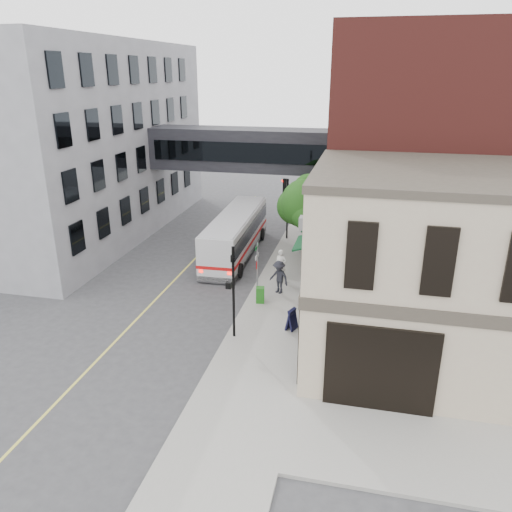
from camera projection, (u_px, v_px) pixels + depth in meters
The scene contains 17 objects.
ground at pixel (214, 360), 22.00m from camera, with size 120.00×120.00×0.00m, color #38383A.
sidewalk_main at pixel (302, 254), 34.33m from camera, with size 4.00×60.00×0.15m, color gray.
corner_building at pixel (434, 272), 20.47m from camera, with size 10.19×8.12×8.45m.
brick_building at pixel (435, 155), 31.16m from camera, with size 13.76×18.00×14.00m.
opposite_building at pixel (60, 140), 37.70m from camera, with size 14.00×24.00×14.00m, color slate.
skyway_bridge at pixel (245, 149), 36.78m from camera, with size 14.00×3.18×3.00m.
traffic_signal_near at pixel (233, 281), 22.70m from camera, with size 0.44×0.22×4.60m.
traffic_signal_far at pixel (286, 197), 36.29m from camera, with size 0.53×0.28×4.50m.
street_sign_pole at pixel (257, 264), 27.63m from camera, with size 0.08×0.75×3.00m.
street_tree at pixel (306, 203), 32.23m from camera, with size 3.80×3.20×5.60m.
lane_marking at pixel (186, 268), 32.17m from camera, with size 0.12×40.00×0.01m, color #D8CC4C.
bus at pixel (236, 233), 33.92m from camera, with size 2.80×10.62×2.84m.
pedestrian_a at pixel (281, 265), 29.81m from camera, with size 0.67×0.44×1.83m, color white.
pedestrian_b at pixel (311, 246), 32.89m from camera, with size 0.94×0.73×1.94m, color pink.
pedestrian_c at pixel (279, 277), 27.93m from camera, with size 1.24×0.71×1.92m, color black.
newspaper_box at pixel (260, 295), 26.95m from camera, with size 0.44×0.40×0.89m, color #1B6216.
sandwich_board at pixel (292, 319), 24.12m from camera, with size 0.39×0.60×1.07m, color black.
Camera 1 is at (6.05, -18.10, 12.01)m, focal length 35.00 mm.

